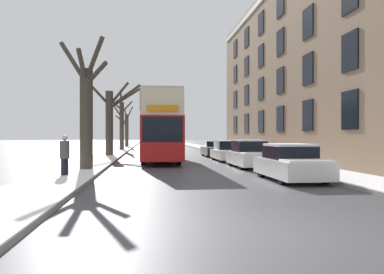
{
  "coord_description": "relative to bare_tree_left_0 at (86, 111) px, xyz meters",
  "views": [
    {
      "loc": [
        -2.29,
        -6.63,
        1.77
      ],
      "look_at": [
        0.14,
        13.99,
        1.71
      ],
      "focal_mm": 35.0,
      "sensor_mm": 36.0,
      "label": 1
    }
  ],
  "objects": [
    {
      "name": "ground_plane",
      "position": [
        5.31,
        -12.23,
        -2.99
      ],
      "size": [
        320.0,
        320.0,
        0.0
      ],
      "primitive_type": "plane",
      "color": "#424247"
    },
    {
      "name": "sidewalk_left",
      "position": [
        -0.4,
        40.77,
        -2.91
      ],
      "size": [
        2.52,
        130.0,
        0.16
      ],
      "color": "gray",
      "rests_on": "ground"
    },
    {
      "name": "sidewalk_right",
      "position": [
        11.02,
        40.77,
        -2.91
      ],
      "size": [
        2.52,
        130.0,
        0.16
      ],
      "color": "gray",
      "rests_on": "ground"
    },
    {
      "name": "terrace_facade_right",
      "position": [
        16.77,
        6.46,
        3.76
      ],
      "size": [
        9.1,
        36.17,
        13.48
      ],
      "color": "#8C7056",
      "rests_on": "ground"
    },
    {
      "name": "bare_tree_left_0",
      "position": [
        0.0,
        0.0,
        0.0
      ],
      "size": [
        2.55,
        1.85,
        6.5
      ],
      "color": "#423A30",
      "rests_on": "ground"
    },
    {
      "name": "bare_tree_left_1",
      "position": [
        -0.09,
        13.22,
        0.3
      ],
      "size": [
        4.64,
        2.09,
        6.47
      ],
      "color": "#423A30",
      "rests_on": "ground"
    },
    {
      "name": "bare_tree_left_2",
      "position": [
        -0.12,
        26.18,
        0.49
      ],
      "size": [
        3.05,
        3.59,
        7.09
      ],
      "color": "#423A30",
      "rests_on": "ground"
    },
    {
      "name": "bare_tree_left_3",
      "position": [
        -0.22,
        38.71,
        -0.1
      ],
      "size": [
        2.66,
        2.73,
        6.35
      ],
      "color": "#423A30",
      "rests_on": "ground"
    },
    {
      "name": "double_decker_bus",
      "position": [
        3.81,
        7.59,
        -0.41
      ],
      "size": [
        2.52,
        11.69,
        4.56
      ],
      "color": "red",
      "rests_on": "ground"
    },
    {
      "name": "parked_car_0",
      "position": [
        8.67,
        -4.54,
        -2.31
      ],
      "size": [
        1.87,
        4.16,
        1.46
      ],
      "color": "silver",
      "rests_on": "ground"
    },
    {
      "name": "parked_car_1",
      "position": [
        8.67,
        1.54,
        -2.28
      ],
      "size": [
        1.81,
        4.22,
        1.55
      ],
      "color": "silver",
      "rests_on": "ground"
    },
    {
      "name": "parked_car_2",
      "position": [
        8.67,
        7.19,
        -2.32
      ],
      "size": [
        1.88,
        4.41,
        1.44
      ],
      "color": "silver",
      "rests_on": "ground"
    },
    {
      "name": "parked_car_3",
      "position": [
        8.67,
        12.82,
        -2.35
      ],
      "size": [
        1.82,
        4.11,
        1.35
      ],
      "color": "black",
      "rests_on": "ground"
    },
    {
      "name": "oncoming_van",
      "position": [
        3.69,
        21.23,
        -1.71
      ],
      "size": [
        1.9,
        4.91,
        2.36
      ],
      "color": "#333842",
      "rests_on": "ground"
    },
    {
      "name": "pedestrian_left_sidewalk",
      "position": [
        -0.4,
        -2.96,
        -2.0
      ],
      "size": [
        0.39,
        0.39,
        1.8
      ],
      "rotation": [
        0.0,
        0.0,
        4.3
      ],
      "color": "black",
      "rests_on": "ground"
    }
  ]
}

